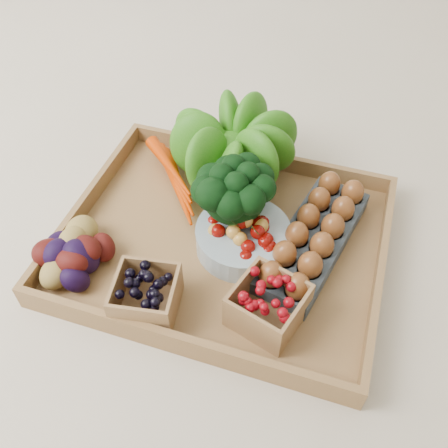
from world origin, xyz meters
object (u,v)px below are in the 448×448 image
(broccoli, at_px, (234,208))
(cherry_bowl, at_px, (243,238))
(tray, at_px, (224,244))
(egg_carton, at_px, (313,242))

(broccoli, xyz_separation_m, cherry_bowl, (0.03, -0.03, -0.03))
(tray, distance_m, cherry_bowl, 0.05)
(broccoli, height_order, cherry_bowl, broccoli)
(cherry_bowl, relative_size, egg_carton, 0.58)
(tray, height_order, broccoli, broccoli)
(broccoli, height_order, egg_carton, broccoli)
(egg_carton, bearing_deg, broccoli, -168.00)
(tray, distance_m, broccoli, 0.07)
(broccoli, distance_m, egg_carton, 0.15)
(egg_carton, bearing_deg, tray, -155.60)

